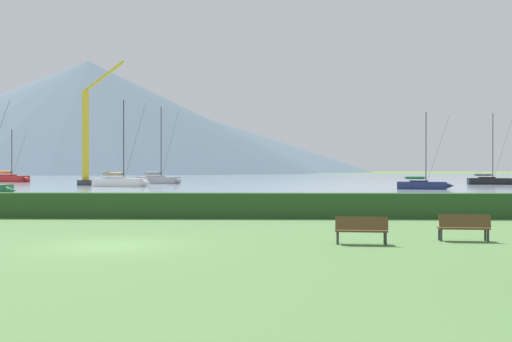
# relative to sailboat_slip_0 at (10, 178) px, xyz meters

# --- Properties ---
(ground_plane) EXTENTS (1000.00, 1000.00, 0.00)m
(ground_plane) POSITION_rel_sailboat_slip_0_xyz_m (43.52, -89.81, -0.72)
(ground_plane) COLOR #517A42
(harbor_water) EXTENTS (320.00, 246.00, 0.00)m
(harbor_water) POSITION_rel_sailboat_slip_0_xyz_m (43.52, 47.19, -0.72)
(harbor_water) COLOR #8499A8
(harbor_water) RESTS_ON ground_plane
(hedge_line) EXTENTS (80.00, 1.20, 1.28)m
(hedge_line) POSITION_rel_sailboat_slip_0_xyz_m (43.52, -78.81, -0.08)
(hedge_line) COLOR #284C23
(hedge_line) RESTS_ON ground_plane
(sailboat_slip_0) EXTENTS (8.86, 5.05, 9.83)m
(sailboat_slip_0) POSITION_rel_sailboat_slip_0_xyz_m (0.00, 0.00, 0.00)
(sailboat_slip_0) COLOR red
(sailboat_slip_0) RESTS_ON harbor_water
(sailboat_slip_1) EXTENTS (8.44, 4.94, 12.78)m
(sailboat_slip_1) POSITION_rel_sailboat_slip_0_xyz_m (30.20, -11.33, -0.00)
(sailboat_slip_1) COLOR #9E9EA3
(sailboat_slip_1) RESTS_ON harbor_water
(sailboat_slip_2) EXTENTS (8.65, 4.56, 12.03)m
(sailboat_slip_2) POSITION_rel_sailboat_slip_0_xyz_m (28.01, -27.69, -0.00)
(sailboat_slip_2) COLOR white
(sailboat_slip_2) RESTS_ON harbor_water
(sailboat_slip_3) EXTENTS (6.83, 3.45, 9.45)m
(sailboat_slip_3) POSITION_rel_sailboat_slip_0_xyz_m (67.48, -36.64, -0.15)
(sailboat_slip_3) COLOR navy
(sailboat_slip_3) RESTS_ON harbor_water
(sailboat_slip_7) EXTENTS (7.58, 3.19, 11.33)m
(sailboat_slip_7) POSITION_rel_sailboat_slip_0_xyz_m (83.70, -14.84, -0.08)
(sailboat_slip_7) COLOR black
(sailboat_slip_7) RESTS_ON harbor_water
(park_bench_near_path) EXTENTS (1.77, 0.63, 0.95)m
(park_bench_near_path) POSITION_rel_sailboat_slip_0_xyz_m (51.92, -89.30, -0.19)
(park_bench_near_path) COLOR brown
(park_bench_near_path) RESTS_ON ground_plane
(park_bench_under_tree) EXTENTS (1.77, 0.61, 0.95)m
(park_bench_under_tree) POSITION_rel_sailboat_slip_0_xyz_m (55.63, -88.34, -0.19)
(park_bench_under_tree) COLOR brown
(park_bench_under_tree) RESTS_ON ground_plane
(dock_crane) EXTENTS (6.93, 2.00, 18.81)m
(dock_crane) POSITION_rel_sailboat_slip_0_xyz_m (21.23, -21.04, 5.70)
(dock_crane) COLOR #333338
(dock_crane) RESTS_ON ground_plane
(distant_hill_west_ridge) EXTENTS (257.13, 257.13, 42.51)m
(distant_hill_west_ridge) POSITION_rel_sailboat_slip_0_xyz_m (-9.47, 304.36, 20.53)
(distant_hill_west_ridge) COLOR #4C6070
(distant_hill_west_ridge) RESTS_ON ground_plane
(distant_hill_central_peak) EXTENTS (266.40, 266.40, 64.48)m
(distant_hill_central_peak) POSITION_rel_sailboat_slip_0_xyz_m (-56.13, 226.55, 31.52)
(distant_hill_central_peak) COLOR #4C6070
(distant_hill_central_peak) RESTS_ON ground_plane
(distant_hill_east_ridge) EXTENTS (225.32, 225.32, 65.42)m
(distant_hill_east_ridge) POSITION_rel_sailboat_slip_0_xyz_m (-63.50, 277.75, 31.99)
(distant_hill_east_ridge) COLOR #425666
(distant_hill_east_ridge) RESTS_ON ground_plane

